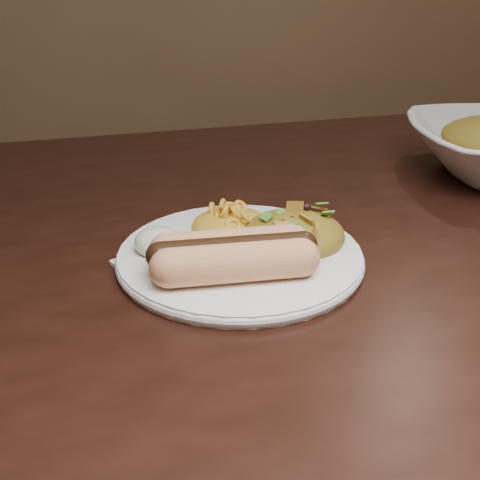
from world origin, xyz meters
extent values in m
cube|color=black|center=(0.00, 0.00, 0.73)|extent=(1.60, 0.90, 0.04)
cylinder|color=white|center=(-0.08, -0.04, 0.76)|extent=(0.26, 0.26, 0.01)
cylinder|color=#F5AF65|center=(-0.09, -0.09, 0.78)|extent=(0.11, 0.04, 0.03)
cylinder|color=#F5AF65|center=(-0.09, -0.06, 0.78)|extent=(0.11, 0.04, 0.03)
cylinder|color=#4A2914|center=(-0.09, -0.08, 0.78)|extent=(0.12, 0.04, 0.02)
ellipsoid|color=gold|center=(-0.07, 0.01, 0.78)|extent=(0.09, 0.08, 0.03)
ellipsoid|color=silver|center=(-0.15, -0.02, 0.77)|extent=(0.05, 0.05, 0.03)
ellipsoid|color=#B34221|center=(-0.02, -0.03, 0.77)|extent=(0.10, 0.09, 0.04)
cube|color=white|center=(-0.17, -0.05, 0.75)|extent=(0.08, 0.16, 0.00)
camera|label=1|loc=(-0.21, -0.48, 0.99)|focal=42.00mm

